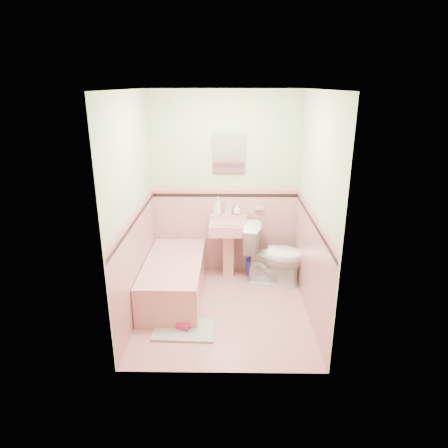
{
  "coord_description": "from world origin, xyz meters",
  "views": [
    {
      "loc": [
        0.06,
        -4.15,
        2.55
      ],
      "look_at": [
        0.0,
        0.25,
        1.0
      ],
      "focal_mm": 31.9,
      "sensor_mm": 36.0,
      "label": 1
    }
  ],
  "objects_px": {
    "medicine_cabinet": "(229,153)",
    "bucket": "(254,267)",
    "soap_bottle_left": "(218,206)",
    "shoe": "(183,327)",
    "bathtub": "(174,280)",
    "soap_bottle_mid": "(229,208)",
    "sink": "(228,250)",
    "soap_bottle_right": "(237,210)",
    "toilet": "(275,255)"
  },
  "relations": [
    {
      "from": "soap_bottle_right",
      "to": "toilet",
      "type": "bearing_deg",
      "value": -33.58
    },
    {
      "from": "bucket",
      "to": "shoe",
      "type": "distance_m",
      "value": 1.61
    },
    {
      "from": "soap_bottle_right",
      "to": "toilet",
      "type": "relative_size",
      "value": 0.17
    },
    {
      "from": "soap_bottle_mid",
      "to": "bucket",
      "type": "distance_m",
      "value": 0.91
    },
    {
      "from": "bathtub",
      "to": "toilet",
      "type": "distance_m",
      "value": 1.36
    },
    {
      "from": "medicine_cabinet",
      "to": "toilet",
      "type": "relative_size",
      "value": 0.61
    },
    {
      "from": "toilet",
      "to": "soap_bottle_left",
      "type": "bearing_deg",
      "value": 78.42
    },
    {
      "from": "soap_bottle_left",
      "to": "shoe",
      "type": "relative_size",
      "value": 1.8
    },
    {
      "from": "medicine_cabinet",
      "to": "bucket",
      "type": "height_order",
      "value": "medicine_cabinet"
    },
    {
      "from": "bathtub",
      "to": "shoe",
      "type": "xyz_separation_m",
      "value": [
        0.19,
        -0.77,
        -0.17
      ]
    },
    {
      "from": "soap_bottle_right",
      "to": "toilet",
      "type": "distance_m",
      "value": 0.8
    },
    {
      "from": "soap_bottle_right",
      "to": "shoe",
      "type": "relative_size",
      "value": 1.01
    },
    {
      "from": "medicine_cabinet",
      "to": "soap_bottle_right",
      "type": "bearing_deg",
      "value": -14.38
    },
    {
      "from": "bathtub",
      "to": "sink",
      "type": "xyz_separation_m",
      "value": [
        0.68,
        0.53,
        0.18
      ]
    },
    {
      "from": "sink",
      "to": "bucket",
      "type": "xyz_separation_m",
      "value": [
        0.36,
        0.07,
        -0.29
      ]
    },
    {
      "from": "sink",
      "to": "soap_bottle_right",
      "type": "relative_size",
      "value": 5.84
    },
    {
      "from": "sink",
      "to": "soap_bottle_left",
      "type": "distance_m",
      "value": 0.63
    },
    {
      "from": "sink",
      "to": "soap_bottle_mid",
      "type": "distance_m",
      "value": 0.57
    },
    {
      "from": "shoe",
      "to": "toilet",
      "type": "bearing_deg",
      "value": 67.03
    },
    {
      "from": "sink",
      "to": "soap_bottle_left",
      "type": "relative_size",
      "value": 3.27
    },
    {
      "from": "bathtub",
      "to": "soap_bottle_right",
      "type": "relative_size",
      "value": 10.84
    },
    {
      "from": "sink",
      "to": "bathtub",
      "type": "bearing_deg",
      "value": -142.07
    },
    {
      "from": "sink",
      "to": "toilet",
      "type": "xyz_separation_m",
      "value": [
        0.62,
        -0.15,
        0.0
      ]
    },
    {
      "from": "sink",
      "to": "shoe",
      "type": "height_order",
      "value": "sink"
    },
    {
      "from": "toilet",
      "to": "bucket",
      "type": "height_order",
      "value": "toilet"
    },
    {
      "from": "bucket",
      "to": "toilet",
      "type": "bearing_deg",
      "value": -40.0
    },
    {
      "from": "soap_bottle_left",
      "to": "soap_bottle_mid",
      "type": "xyz_separation_m",
      "value": [
        0.15,
        0.0,
        -0.04
      ]
    },
    {
      "from": "soap_bottle_right",
      "to": "toilet",
      "type": "height_order",
      "value": "soap_bottle_right"
    },
    {
      "from": "soap_bottle_mid",
      "to": "bathtub",
      "type": "bearing_deg",
      "value": -133.87
    },
    {
      "from": "soap_bottle_right",
      "to": "bucket",
      "type": "xyz_separation_m",
      "value": [
        0.24,
        -0.11,
        -0.82
      ]
    },
    {
      "from": "soap_bottle_left",
      "to": "soap_bottle_right",
      "type": "relative_size",
      "value": 1.78
    },
    {
      "from": "soap_bottle_right",
      "to": "bathtub",
      "type": "bearing_deg",
      "value": -138.31
    },
    {
      "from": "soap_bottle_left",
      "to": "soap_bottle_right",
      "type": "distance_m",
      "value": 0.27
    },
    {
      "from": "soap_bottle_left",
      "to": "toilet",
      "type": "height_order",
      "value": "soap_bottle_left"
    },
    {
      "from": "soap_bottle_mid",
      "to": "soap_bottle_right",
      "type": "height_order",
      "value": "soap_bottle_mid"
    },
    {
      "from": "medicine_cabinet",
      "to": "bucket",
      "type": "relative_size",
      "value": 2.13
    },
    {
      "from": "sink",
      "to": "soap_bottle_right",
      "type": "height_order",
      "value": "soap_bottle_right"
    },
    {
      "from": "sink",
      "to": "soap_bottle_mid",
      "type": "xyz_separation_m",
      "value": [
        0.0,
        0.18,
        0.54
      ]
    },
    {
      "from": "bathtub",
      "to": "bucket",
      "type": "xyz_separation_m",
      "value": [
        1.04,
        0.6,
        -0.11
      ]
    },
    {
      "from": "soap_bottle_right",
      "to": "sink",
      "type": "bearing_deg",
      "value": -123.03
    },
    {
      "from": "sink",
      "to": "soap_bottle_left",
      "type": "height_order",
      "value": "soap_bottle_left"
    },
    {
      "from": "bathtub",
      "to": "soap_bottle_right",
      "type": "xyz_separation_m",
      "value": [
        0.8,
        0.71,
        0.71
      ]
    },
    {
      "from": "sink",
      "to": "soap_bottle_left",
      "type": "xyz_separation_m",
      "value": [
        -0.14,
        0.18,
        0.58
      ]
    },
    {
      "from": "soap_bottle_left",
      "to": "toilet",
      "type": "distance_m",
      "value": 1.01
    },
    {
      "from": "bathtub",
      "to": "soap_bottle_left",
      "type": "height_order",
      "value": "soap_bottle_left"
    },
    {
      "from": "sink",
      "to": "shoe",
      "type": "xyz_separation_m",
      "value": [
        -0.49,
        -1.3,
        -0.35
      ]
    },
    {
      "from": "soap_bottle_left",
      "to": "shoe",
      "type": "bearing_deg",
      "value": -103.05
    },
    {
      "from": "medicine_cabinet",
      "to": "soap_bottle_mid",
      "type": "height_order",
      "value": "medicine_cabinet"
    },
    {
      "from": "soap_bottle_left",
      "to": "sink",
      "type": "bearing_deg",
      "value": -51.59
    },
    {
      "from": "soap_bottle_left",
      "to": "soap_bottle_mid",
      "type": "height_order",
      "value": "soap_bottle_left"
    }
  ]
}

